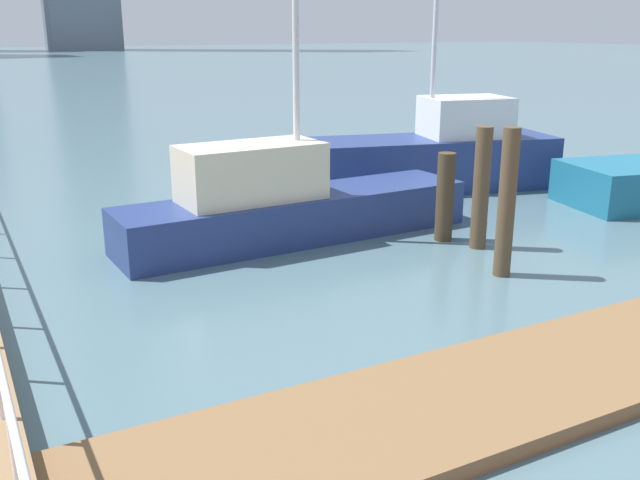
{
  "coord_description": "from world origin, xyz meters",
  "views": [
    {
      "loc": [
        -3.3,
        4.16,
        3.87
      ],
      "look_at": [
        0.35,
        10.96,
        1.55
      ],
      "focal_mm": 39.67,
      "sensor_mm": 36.0,
      "label": 1
    }
  ],
  "objects": [
    {
      "name": "dock_piling_3",
      "position": [
        5.11,
        13.71,
        1.11
      ],
      "size": [
        0.3,
        0.3,
        2.21
      ],
      "primitive_type": "cylinder",
      "color": "brown",
      "rests_on": "ground_plane"
    },
    {
      "name": "ground_plane",
      "position": [
        0.0,
        20.0,
        0.0
      ],
      "size": [
        300.0,
        300.0,
        0.0
      ],
      "primitive_type": "plane",
      "color": "slate"
    },
    {
      "name": "moored_boat_5",
      "position": [
        2.23,
        15.82,
        0.69
      ],
      "size": [
        6.98,
        1.82,
        5.97
      ],
      "color": "navy",
      "rests_on": "ground_plane"
    },
    {
      "name": "floating_dock",
      "position": [
        2.71,
        9.3,
        0.09
      ],
      "size": [
        12.42,
        2.0,
        0.18
      ],
      "primitive_type": "cube",
      "color": "olive",
      "rests_on": "ground_plane"
    },
    {
      "name": "dock_piling_0",
      "position": [
        4.45,
        12.35,
        1.2
      ],
      "size": [
        0.28,
        0.28,
        2.41
      ],
      "primitive_type": "cylinder",
      "color": "brown",
      "rests_on": "ground_plane"
    },
    {
      "name": "moored_boat_2",
      "position": [
        7.47,
        18.17,
        0.84
      ],
      "size": [
        6.54,
        3.32,
        7.81
      ],
      "color": "navy",
      "rests_on": "ground_plane"
    },
    {
      "name": "dock_piling_1",
      "position": [
        4.85,
        14.4,
        0.83
      ],
      "size": [
        0.33,
        0.33,
        1.67
      ],
      "primitive_type": "cylinder",
      "color": "#473826",
      "rests_on": "ground_plane"
    }
  ]
}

